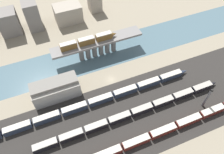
# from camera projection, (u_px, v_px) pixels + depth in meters

# --- Properties ---
(ground_plane) EXTENTS (400.00, 400.00, 0.00)m
(ground_plane) POSITION_uv_depth(u_px,v_px,m) (111.00, 80.00, 118.23)
(ground_plane) COLOR gray
(railbed_yard) EXTENTS (280.00, 42.00, 0.01)m
(railbed_yard) POSITION_uv_depth(u_px,v_px,m) (129.00, 116.00, 104.46)
(railbed_yard) COLOR #282623
(railbed_yard) RESTS_ON ground
(river_water) EXTENTS (320.00, 23.79, 0.01)m
(river_water) POSITION_uv_depth(u_px,v_px,m) (98.00, 55.00, 129.87)
(river_water) COLOR #47606B
(river_water) RESTS_ON ground
(bridge) EXTENTS (52.42, 7.99, 10.92)m
(bridge) POSITION_uv_depth(u_px,v_px,m) (97.00, 45.00, 123.76)
(bridge) COLOR slate
(bridge) RESTS_ON ground
(train_on_bridge) EXTENTS (32.29, 3.05, 3.87)m
(train_on_bridge) POSITION_uv_depth(u_px,v_px,m) (88.00, 40.00, 118.68)
(train_on_bridge) COLOR brown
(train_on_bridge) RESTS_ON bridge
(train_yard_near) EXTENTS (97.75, 3.19, 3.41)m
(train_yard_near) POSITION_uv_depth(u_px,v_px,m) (166.00, 130.00, 98.40)
(train_yard_near) COLOR #5B1E19
(train_yard_near) RESTS_ON ground
(train_yard_mid) EXTENTS (95.96, 3.16, 3.55)m
(train_yard_mid) POSITION_uv_depth(u_px,v_px,m) (134.00, 113.00, 103.67)
(train_yard_mid) COLOR black
(train_yard_mid) RESTS_ON ground
(train_yard_far) EXTENTS (110.64, 3.09, 3.57)m
(train_yard_far) POSITION_uv_depth(u_px,v_px,m) (91.00, 103.00, 107.01)
(train_yard_far) COLOR #2D384C
(train_yard_far) RESTS_ON ground
(warehouse_building) EXTENTS (23.26, 10.46, 10.79)m
(warehouse_building) POSITION_uv_depth(u_px,v_px,m) (56.00, 89.00, 108.10)
(warehouse_building) COLOR #9E998E
(warehouse_building) RESTS_ON ground
(signal_tower) EXTENTS (1.10, 1.10, 13.74)m
(signal_tower) POSITION_uv_depth(u_px,v_px,m) (207.00, 98.00, 102.94)
(signal_tower) COLOR #4C4C51
(signal_tower) RESTS_ON ground
(city_block_left) EXTENTS (12.10, 11.29, 15.65)m
(city_block_left) POSITION_uv_depth(u_px,v_px,m) (9.00, 22.00, 136.28)
(city_block_left) COLOR slate
(city_block_left) RESTS_ON ground
(city_block_center) EXTENTS (8.81, 12.90, 19.22)m
(city_block_center) POSITION_uv_depth(u_px,v_px,m) (32.00, 15.00, 138.33)
(city_block_center) COLOR slate
(city_block_center) RESTS_ON ground
(city_block_right) EXTENTS (17.45, 11.62, 12.00)m
(city_block_right) POSITION_uv_depth(u_px,v_px,m) (68.00, 13.00, 145.03)
(city_block_right) COLOR gray
(city_block_right) RESTS_ON ground
(city_block_far_right) EXTENTS (8.21, 8.89, 14.66)m
(city_block_far_right) POSITION_uv_depth(u_px,v_px,m) (95.00, 1.00, 151.78)
(city_block_far_right) COLOR gray
(city_block_far_right) RESTS_ON ground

